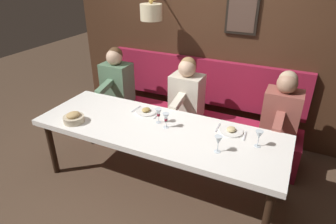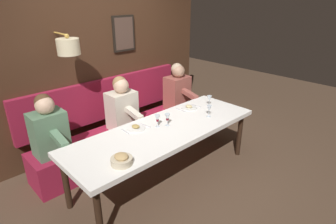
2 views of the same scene
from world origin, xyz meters
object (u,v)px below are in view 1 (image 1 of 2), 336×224
diner_near (187,90)px  wine_glass_2 (218,141)px  wine_glass_0 (259,136)px  bread_bowl (74,118)px  wine_glass_1 (158,113)px  wine_glass_3 (166,118)px  diner_nearest (282,108)px  diner_middle (116,77)px  dining_table (158,133)px

diner_near → wine_glass_2: size_ratio=4.82×
wine_glass_0 → bread_bowl: 1.90m
wine_glass_1 → wine_glass_2: size_ratio=1.00×
wine_glass_2 → wine_glass_3: size_ratio=1.00×
wine_glass_2 → bread_bowl: bearing=94.9°
diner_nearest → diner_middle: bearing=90.0°
wine_glass_2 → diner_middle: bearing=60.2°
diner_near → wine_glass_3: (-0.84, -0.11, 0.04)m
wine_glass_2 → diner_nearest: bearing=-22.9°
wine_glass_2 → diner_near: bearing=35.1°
diner_nearest → wine_glass_3: diner_nearest is taller
wine_glass_1 → bread_bowl: bearing=115.0°
dining_table → diner_middle: size_ratio=3.32×
dining_table → wine_glass_2: wine_glass_2 is taller
diner_nearest → wine_glass_0: (-0.79, 0.12, 0.04)m
diner_nearest → dining_table: bearing=128.2°
dining_table → diner_nearest: bearing=-51.8°
dining_table → wine_glass_2: size_ratio=15.99×
wine_glass_0 → wine_glass_2: 0.39m
diner_near → bread_bowl: 1.43m
wine_glass_3 → diner_near: bearing=7.8°
diner_near → bread_bowl: bearing=144.7°
wine_glass_0 → bread_bowl: size_ratio=0.75×
wine_glass_0 → bread_bowl: bearing=101.5°
diner_middle → wine_glass_3: bearing=-125.3°
wine_glass_0 → wine_glass_3: same height
diner_middle → wine_glass_1: 1.33m
wine_glass_0 → wine_glass_2: (-0.24, 0.31, 0.00)m
dining_table → wine_glass_1: wine_glass_1 is taller
wine_glass_3 → bread_bowl: bearing=109.0°
diner_nearest → wine_glass_3: size_ratio=4.82×
wine_glass_0 → wine_glass_1: same height
diner_middle → wine_glass_1: (-0.78, -1.07, 0.04)m
wine_glass_1 → wine_glass_3: 0.13m
diner_near → wine_glass_2: bearing=-144.9°
diner_middle → dining_table: bearing=-128.4°
dining_table → diner_middle: (0.88, 1.11, 0.14)m
wine_glass_3 → wine_glass_0: bearing=-86.6°
diner_near → wine_glass_0: bearing=-127.2°
diner_middle → bread_bowl: (-1.16, -0.25, -0.03)m
dining_table → wine_glass_3: bearing=-60.9°
diner_near → wine_glass_0: size_ratio=4.82×
diner_middle → wine_glass_1: diner_middle is taller
wine_glass_3 → bread_bowl: size_ratio=0.75×
wine_glass_3 → wine_glass_2: bearing=-107.3°
diner_near → wine_glass_2: 1.26m
wine_glass_1 → wine_glass_2: same height
diner_middle → wine_glass_2: bearing=-119.8°
bread_bowl → wine_glass_2: bearing=-85.1°
wine_glass_0 → wine_glass_3: bearing=93.4°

